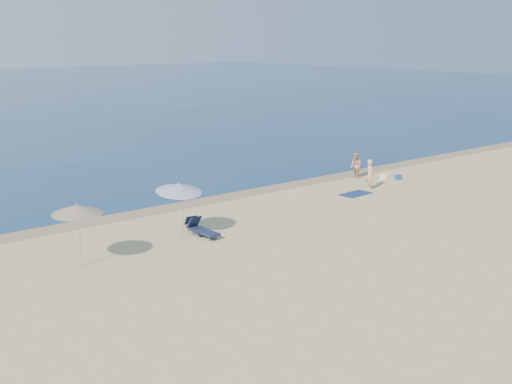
# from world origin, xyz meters

# --- Properties ---
(wet_sand_strip) EXTENTS (240.00, 1.60, 0.00)m
(wet_sand_strip) POSITION_xyz_m (0.00, 19.40, 0.00)
(wet_sand_strip) COLOR #847254
(wet_sand_strip) RESTS_ON ground
(person_left) EXTENTS (0.65, 0.74, 1.70)m
(person_left) POSITION_xyz_m (4.12, 15.81, 0.85)
(person_left) COLOR #DCAA7B
(person_left) RESTS_ON ground
(person_right) EXTENTS (0.73, 0.86, 1.56)m
(person_right) POSITION_xyz_m (5.65, 18.28, 0.78)
(person_right) COLOR tan
(person_right) RESTS_ON ground
(beach_towel) EXTENTS (1.88, 1.13, 0.03)m
(beach_towel) POSITION_xyz_m (2.60, 15.46, 0.02)
(beach_towel) COLOR #101F52
(beach_towel) RESTS_ON ground
(white_bag) EXTENTS (0.40, 0.36, 0.30)m
(white_bag) POSITION_xyz_m (6.81, 17.05, 0.15)
(white_bag) COLOR white
(white_bag) RESTS_ON ground
(blue_cooler) EXTENTS (0.45, 0.35, 0.29)m
(blue_cooler) POSITION_xyz_m (7.38, 16.44, 0.14)
(blue_cooler) COLOR #1C469C
(blue_cooler) RESTS_ON ground
(umbrella_near) EXTENTS (2.01, 2.04, 2.54)m
(umbrella_near) POSITION_xyz_m (-9.10, 14.72, 2.20)
(umbrella_near) COLOR silver
(umbrella_near) RESTS_ON ground
(umbrella_far) EXTENTS (2.18, 2.19, 2.49)m
(umbrella_far) POSITION_xyz_m (-13.86, 14.06, 2.21)
(umbrella_far) COLOR silver
(umbrella_far) RESTS_ON ground
(lounger_left) EXTENTS (0.61, 1.74, 0.76)m
(lounger_left) POSITION_xyz_m (-8.19, 14.33, 0.28)
(lounger_left) COLOR #16203D
(lounger_left) RESTS_ON ground
(lounger_right) EXTENTS (0.74, 1.57, 0.67)m
(lounger_right) POSITION_xyz_m (-8.19, 14.88, 0.24)
(lounger_right) COLOR #161C3C
(lounger_right) RESTS_ON ground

